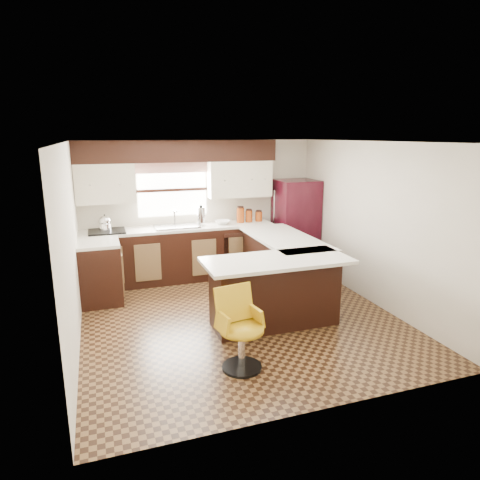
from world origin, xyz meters
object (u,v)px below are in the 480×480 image
object	(u,v)px
bar_chair	(242,330)
refrigerator	(295,225)
peninsula_long	(281,268)
peninsula_return	(275,293)

from	to	relation	value
bar_chair	refrigerator	bearing A→B (deg)	45.92
peninsula_long	peninsula_return	xyz separation A→B (m)	(-0.53, -0.97, 0.00)
peninsula_return	refrigerator	xyz separation A→B (m)	(1.34, 2.17, 0.39)
peninsula_return	bar_chair	bearing A→B (deg)	-130.15
peninsula_long	bar_chair	xyz separation A→B (m)	(-1.30, -1.90, -0.00)
bar_chair	peninsula_long	bearing A→B (deg)	45.89
peninsula_long	bar_chair	size ratio (longest dim) A/B	2.17
refrigerator	peninsula_return	bearing A→B (deg)	-121.77
peninsula_return	refrigerator	distance (m)	2.58
peninsula_long	refrigerator	size ratio (longest dim) A/B	1.16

